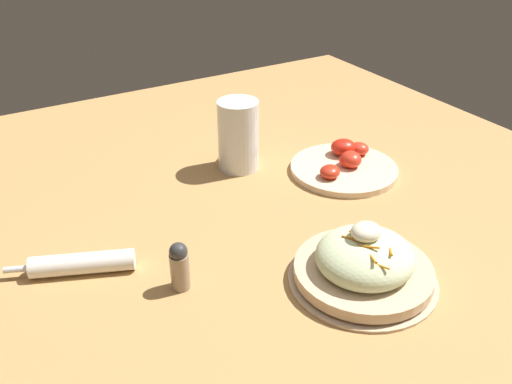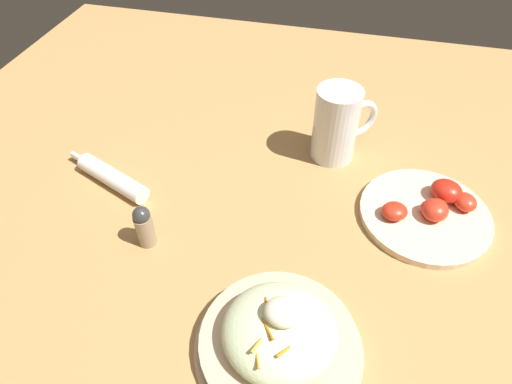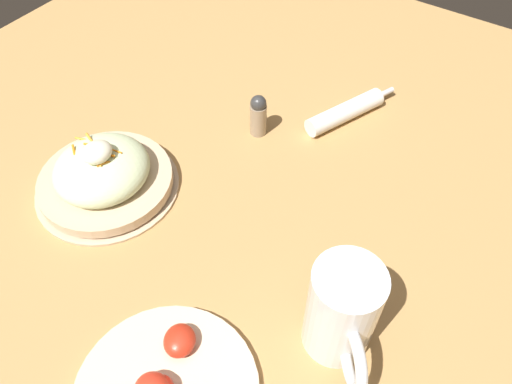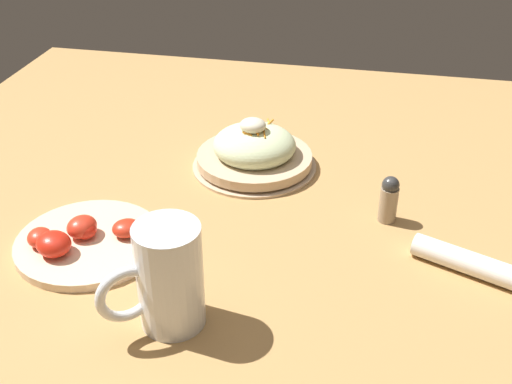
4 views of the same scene
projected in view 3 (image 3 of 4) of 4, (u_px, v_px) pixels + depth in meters
ground_plane at (249, 216)px, 0.72m from camera, size 1.43×1.43×0.00m
salad_plate at (104, 175)px, 0.73m from camera, size 0.22×0.22×0.09m
beer_mug at (341, 315)px, 0.55m from camera, size 0.11×0.10×0.14m
napkin_roll at (346, 112)px, 0.85m from camera, size 0.18×0.09×0.03m
salt_shaker at (258, 115)px, 0.81m from camera, size 0.03×0.03×0.08m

